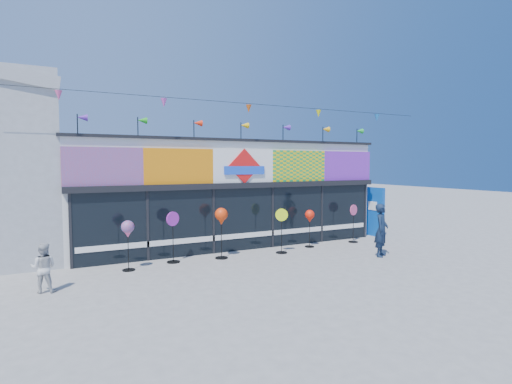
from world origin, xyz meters
TOP-DOWN VIEW (x-y plane):
  - ground at (0.00, 0.00)m, footprint 80.00×80.00m
  - kite_shop at (0.00, 5.94)m, footprint 16.00×5.70m
  - blue_sign at (6.38, 3.46)m, footprint 0.23×1.08m
  - spinner_0 at (-4.29, 2.42)m, footprint 0.38×0.38m
  - spinner_1 at (-2.83, 2.77)m, footprint 0.45×0.42m
  - spinner_2 at (-1.23, 2.58)m, footprint 0.43×0.43m
  - spinner_3 at (0.99, 2.36)m, footprint 0.42×0.41m
  - spinner_4 at (2.48, 2.77)m, footprint 0.36×0.36m
  - spinner_5 at (4.59, 2.73)m, footprint 0.43×0.39m
  - adult_man at (3.78, 0.35)m, footprint 0.79×0.73m
  - child at (-6.50, 1.26)m, footprint 0.68×0.51m

SIDE VIEW (x-z plane):
  - ground at x=0.00m, z-range 0.00..0.00m
  - child at x=-6.50m, z-range 0.00..1.24m
  - spinner_5 at x=4.59m, z-range 0.04..1.58m
  - spinner_3 at x=0.99m, z-range 0.05..1.64m
  - spinner_1 at x=-2.83m, z-range 0.05..1.70m
  - adult_man at x=3.78m, z-range 0.00..1.82m
  - blue_sign at x=6.38m, z-range 0.01..2.16m
  - spinner_4 at x=2.48m, z-range 0.43..1.86m
  - spinner_0 at x=-4.29m, z-range 0.45..1.96m
  - spinner_2 at x=-1.23m, z-range 0.51..2.23m
  - kite_shop at x=0.00m, z-range -0.61..4.70m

